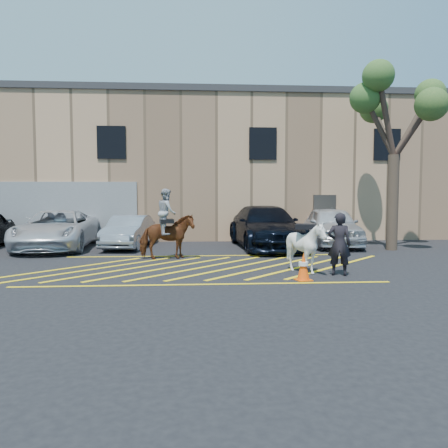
{
  "coord_description": "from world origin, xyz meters",
  "views": [
    {
      "loc": [
        -0.23,
        -13.53,
        2.26
      ],
      "look_at": [
        0.71,
        0.2,
        1.3
      ],
      "focal_mm": 35.0,
      "sensor_mm": 36.0,
      "label": 1
    }
  ],
  "objects": [
    {
      "name": "car_silver_sedan",
      "position": [
        -2.97,
        4.9,
        0.67
      ],
      "size": [
        1.87,
        4.21,
        1.34
      ],
      "primitive_type": "imported",
      "rotation": [
        0.0,
        0.0,
        -0.11
      ],
      "color": "#979CA5",
      "rests_on": "ground"
    },
    {
      "name": "car_white_pickup",
      "position": [
        -5.82,
        4.67,
        0.79
      ],
      "size": [
        2.86,
        5.8,
        1.58
      ],
      "primitive_type": "imported",
      "rotation": [
        0.0,
        0.0,
        0.04
      ],
      "color": "silver",
      "rests_on": "ground"
    },
    {
      "name": "ground",
      "position": [
        0.0,
        0.0,
        0.0
      ],
      "size": [
        90.0,
        90.0,
        0.0
      ],
      "primitive_type": "plane",
      "color": "black",
      "rests_on": "ground"
    },
    {
      "name": "traffic_cone",
      "position": [
        2.61,
        -2.45,
        0.37
      ],
      "size": [
        0.46,
        0.46,
        0.73
      ],
      "color": "#F45C09",
      "rests_on": "ground"
    },
    {
      "name": "tree",
      "position": [
        7.68,
        3.4,
        5.69
      ],
      "size": [
        3.99,
        4.37,
        7.31
      ],
      "color": "#4E3A2F",
      "rests_on": "ground"
    },
    {
      "name": "handler",
      "position": [
        3.76,
        -1.82,
        0.87
      ],
      "size": [
        0.73,
        0.59,
        1.74
      ],
      "primitive_type": "imported",
      "rotation": [
        0.0,
        0.0,
        2.83
      ],
      "color": "black",
      "rests_on": "ground"
    },
    {
      "name": "saddled_white",
      "position": [
        2.92,
        -1.46,
        0.76
      ],
      "size": [
        1.58,
        1.68,
        1.5
      ],
      "color": "white",
      "rests_on": "ground"
    },
    {
      "name": "warehouse",
      "position": [
        -0.01,
        11.99,
        3.65
      ],
      "size": [
        32.42,
        10.2,
        7.3
      ],
      "color": "tan",
      "rests_on": "ground"
    },
    {
      "name": "car_white_suv",
      "position": [
        5.73,
        5.06,
        0.85
      ],
      "size": [
        2.49,
        5.16,
        1.7
      ],
      "primitive_type": "imported",
      "rotation": [
        0.0,
        0.0,
        -0.1
      ],
      "color": "silver",
      "rests_on": "ground"
    },
    {
      "name": "car_blue_suv",
      "position": [
        2.75,
        4.49,
        0.87
      ],
      "size": [
        2.83,
        6.14,
        1.74
      ],
      "primitive_type": "imported",
      "rotation": [
        0.0,
        0.0,
        0.07
      ],
      "color": "black",
      "rests_on": "ground"
    },
    {
      "name": "mounted_bay",
      "position": [
        -1.17,
        1.54,
        0.98
      ],
      "size": [
        1.94,
        1.11,
        2.43
      ],
      "color": "brown",
      "rests_on": "ground"
    },
    {
      "name": "hatching_zone",
      "position": [
        -0.0,
        -0.3,
        0.01
      ],
      "size": [
        12.6,
        5.12,
        0.01
      ],
      "color": "yellow",
      "rests_on": "ground"
    }
  ]
}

